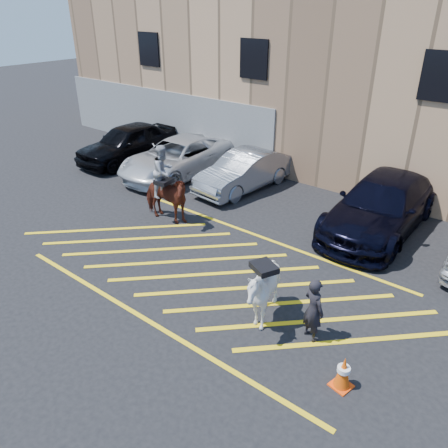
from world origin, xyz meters
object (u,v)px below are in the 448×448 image
Objects in this scene: car_blue_suv at (382,205)px; saddled_white at (263,292)px; traffic_cone at (343,372)px; car_white_pickup at (178,157)px; car_silver_sedan at (244,171)px; car_black_suv at (128,143)px; handler at (313,310)px; mounted_bay at (165,192)px.

saddled_white is (-0.37, -6.22, -0.01)m from car_blue_suv.
car_blue_suv is 8.04× the size of traffic_cone.
car_silver_sedan is at bearing 7.53° from car_white_pickup.
car_blue_suv is (11.60, 0.59, 0.00)m from car_black_suv.
handler is 0.78× the size of saddled_white.
saddled_white is at bearing 164.69° from traffic_cone.
saddled_white is (5.46, -2.32, -0.22)m from mounted_bay.
handler is (9.34, -5.50, 0.00)m from car_white_pickup.
car_silver_sedan is at bearing 129.19° from saddled_white.
traffic_cone is (1.93, -6.85, -0.49)m from car_blue_suv.
car_white_pickup is at bearing -8.14° from handler.
mounted_bay is at bearing -90.40° from car_silver_sedan.
car_white_pickup is 0.93× the size of car_blue_suv.
car_white_pickup is at bearing -165.86° from car_silver_sedan.
car_black_suv reaches higher than handler.
handler is at bearing 11.50° from saddled_white.
car_silver_sedan is at bearing 84.43° from mounted_bay.
mounted_bay is 5.93m from saddled_white.
handler is at bearing -38.70° from car_silver_sedan.
mounted_bay is at bearing 157.00° from saddled_white.
car_silver_sedan is 2.26× the size of saddled_white.
traffic_cone is at bearing 165.22° from handler.
car_silver_sedan is at bearing 137.08° from traffic_cone.
car_silver_sedan is 5.45m from car_blue_suv.
car_silver_sedan is 0.75× the size of car_blue_suv.
car_blue_suv is (5.45, -0.01, 0.12)m from car_silver_sedan.
car_silver_sedan is 6.04× the size of traffic_cone.
car_blue_suv is 3.01× the size of saddled_white.
mounted_bay reaches higher than car_black_suv.
car_blue_suv is 6.04m from handler.
mounted_bay reaches higher than handler.
handler is at bearing -22.95° from car_black_suv.
car_blue_suv is 6.23m from saddled_white.
traffic_cone is (7.37, -6.86, -0.36)m from car_silver_sedan.
car_white_pickup is (3.05, 0.10, -0.09)m from car_black_suv.
car_blue_suv is 7.02m from mounted_bay.
car_blue_suv is 3.84× the size of handler.
traffic_cone is at bearing -15.31° from saddled_white.
car_white_pickup is 3.58× the size of handler.
car_black_suv reaches higher than car_silver_sedan.
saddled_white reaches higher than handler.
car_silver_sedan is 3.94m from mounted_bay.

